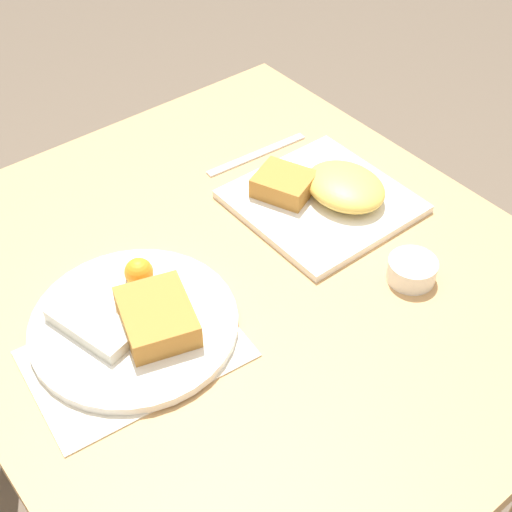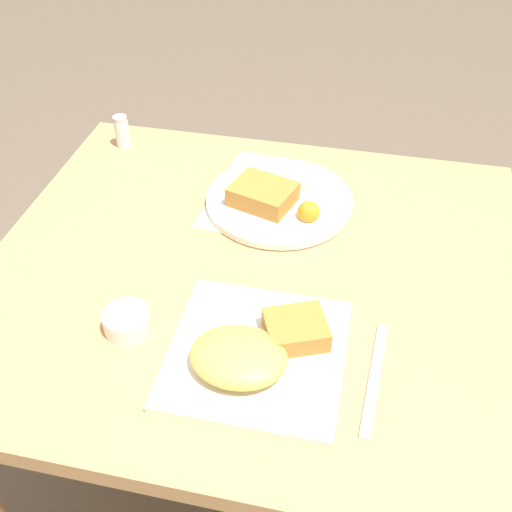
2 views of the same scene
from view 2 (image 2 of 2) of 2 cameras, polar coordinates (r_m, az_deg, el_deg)
name	(u,v)px [view 2 (image 2 of 2)]	position (r m, az deg, el deg)	size (l,w,h in m)	color
ground_plane	(255,472)	(1.68, -0.08, -19.87)	(8.00, 8.00, 0.00)	brown
dining_table	(255,299)	(1.15, -0.11, -4.12)	(0.98, 0.88, 0.74)	tan
menu_card	(262,195)	(1.26, 0.56, 5.85)	(0.22, 0.31, 0.00)	beige
plate_square_near	(255,352)	(0.93, -0.07, -9.09)	(0.27, 0.27, 0.06)	white
plate_oval_far	(278,198)	(1.23, 2.11, 5.56)	(0.30, 0.30, 0.05)	white
sauce_ramekin	(127,321)	(0.99, -12.22, -6.06)	(0.08, 0.08, 0.04)	white
salt_shaker	(122,133)	(1.45, -12.62, 11.34)	(0.03, 0.03, 0.08)	white
butter_knife	(374,378)	(0.94, 11.20, -11.29)	(0.03, 0.22, 0.00)	silver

